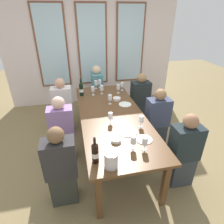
# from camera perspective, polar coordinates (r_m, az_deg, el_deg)

# --- Properties ---
(ground_plane) EXTENTS (12.00, 12.00, 0.00)m
(ground_plane) POSITION_cam_1_polar(r_m,az_deg,el_deg) (3.45, -0.12, -11.35)
(ground_plane) COLOR olive
(back_wall_with_windows) EXTENTS (4.20, 0.10, 2.90)m
(back_wall_with_windows) POSITION_cam_1_polar(r_m,az_deg,el_deg) (4.91, -5.97, 19.32)
(back_wall_with_windows) COLOR silver
(back_wall_with_windows) RESTS_ON ground
(dining_table) EXTENTS (1.00, 2.56, 0.74)m
(dining_table) POSITION_cam_1_polar(r_m,az_deg,el_deg) (3.07, -0.14, -1.57)
(dining_table) COLOR brown
(dining_table) RESTS_ON ground
(white_plate_0) EXTENTS (0.28, 0.28, 0.01)m
(white_plate_0) POSITION_cam_1_polar(r_m,az_deg,el_deg) (2.61, 4.56, -5.84)
(white_plate_0) COLOR white
(white_plate_0) RESTS_ON dining_table
(white_plate_1) EXTENTS (0.22, 0.22, 0.01)m
(white_plate_1) POSITION_cam_1_polar(r_m,az_deg,el_deg) (2.48, 9.64, -8.17)
(white_plate_1) COLOR white
(white_plate_1) RESTS_ON dining_table
(white_plate_2) EXTENTS (0.22, 0.22, 0.01)m
(white_plate_2) POSITION_cam_1_polar(r_m,az_deg,el_deg) (3.34, 3.97, 2.32)
(white_plate_2) COLOR white
(white_plate_2) RESTS_ON dining_table
(metal_pitcher) EXTENTS (0.16, 0.16, 0.19)m
(metal_pitcher) POSITION_cam_1_polar(r_m,az_deg,el_deg) (2.02, -0.27, -14.18)
(metal_pitcher) COLOR silver
(metal_pitcher) RESTS_ON dining_table
(wine_bottle_0) EXTENTS (0.08, 0.08, 0.34)m
(wine_bottle_0) POSITION_cam_1_polar(r_m,az_deg,el_deg) (3.70, -9.28, 6.82)
(wine_bottle_0) COLOR black
(wine_bottle_0) RESTS_ON dining_table
(wine_bottle_1) EXTENTS (0.08, 0.08, 0.32)m
(wine_bottle_1) POSITION_cam_1_polar(r_m,az_deg,el_deg) (2.07, -5.11, -12.22)
(wine_bottle_1) COLOR black
(wine_bottle_1) RESTS_ON dining_table
(tasting_bowl_0) EXTENTS (0.14, 0.14, 0.05)m
(tasting_bowl_0) POSITION_cam_1_polar(r_m,az_deg,el_deg) (3.50, 1.47, 4.01)
(tasting_bowl_0) COLOR white
(tasting_bowl_0) RESTS_ON dining_table
(tasting_bowl_1) EXTENTS (0.13, 0.13, 0.04)m
(tasting_bowl_1) POSITION_cam_1_polar(r_m,az_deg,el_deg) (2.41, 1.24, -8.47)
(tasting_bowl_1) COLOR white
(tasting_bowl_1) RESTS_ON dining_table
(wine_glass_0) EXTENTS (0.07, 0.07, 0.17)m
(wine_glass_0) POSITION_cam_1_polar(r_m,az_deg,el_deg) (4.03, -4.85, 8.72)
(wine_glass_0) COLOR white
(wine_glass_0) RESTS_ON dining_table
(wine_glass_1) EXTENTS (0.07, 0.07, 0.17)m
(wine_glass_1) POSITION_cam_1_polar(r_m,az_deg,el_deg) (3.31, -0.62, 4.30)
(wine_glass_1) COLOR white
(wine_glass_1) RESTS_ON dining_table
(wine_glass_2) EXTENTS (0.07, 0.07, 0.17)m
(wine_glass_2) POSITION_cam_1_polar(r_m,az_deg,el_deg) (3.92, 3.13, 8.16)
(wine_glass_2) COLOR white
(wine_glass_2) RESTS_ON dining_table
(wine_glass_3) EXTENTS (0.07, 0.07, 0.17)m
(wine_glass_3) POSITION_cam_1_polar(r_m,az_deg,el_deg) (2.26, 9.91, -8.81)
(wine_glass_3) COLOR white
(wine_glass_3) RESTS_ON dining_table
(wine_glass_4) EXTENTS (0.07, 0.07, 0.17)m
(wine_glass_4) POSITION_cam_1_polar(r_m,az_deg,el_deg) (3.71, -5.79, 6.91)
(wine_glass_4) COLOR white
(wine_glass_4) RESTS_ON dining_table
(wine_glass_5) EXTENTS (0.07, 0.07, 0.17)m
(wine_glass_5) POSITION_cam_1_polar(r_m,az_deg,el_deg) (4.07, -3.83, 8.92)
(wine_glass_5) COLOR white
(wine_glass_5) RESTS_ON dining_table
(wine_glass_6) EXTENTS (0.07, 0.07, 0.17)m
(wine_glass_6) POSITION_cam_1_polar(r_m,az_deg,el_deg) (2.68, 8.81, -2.28)
(wine_glass_6) COLOR white
(wine_glass_6) RESTS_ON dining_table
(wine_glass_7) EXTENTS (0.07, 0.07, 0.17)m
(wine_glass_7) POSITION_cam_1_polar(r_m,az_deg,el_deg) (2.26, 6.47, -8.56)
(wine_glass_7) COLOR white
(wine_glass_7) RESTS_ON dining_table
(wine_glass_8) EXTENTS (0.07, 0.07, 0.17)m
(wine_glass_8) POSITION_cam_1_polar(r_m,az_deg,el_deg) (3.75, -3.14, 7.20)
(wine_glass_8) COLOR white
(wine_glass_8) RESTS_ON dining_table
(wine_glass_9) EXTENTS (0.07, 0.07, 0.17)m
(wine_glass_9) POSITION_cam_1_polar(r_m,az_deg,el_deg) (2.73, -0.46, -1.28)
(wine_glass_9) COLOR white
(wine_glass_9) RESTS_ON dining_table
(wine_glass_10) EXTENTS (0.07, 0.07, 0.17)m
(wine_glass_10) POSITION_cam_1_polar(r_m,az_deg,el_deg) (3.78, 1.90, 7.48)
(wine_glass_10) COLOR white
(wine_glass_10) RESTS_ON dining_table
(seated_person_0) EXTENTS (0.38, 0.24, 1.11)m
(seated_person_0) POSITION_cam_1_polar(r_m,az_deg,el_deg) (3.86, -14.63, 1.58)
(seated_person_0) COLOR #313133
(seated_person_0) RESTS_ON ground
(seated_person_1) EXTENTS (0.38, 0.24, 1.11)m
(seated_person_1) POSITION_cam_1_polar(r_m,az_deg,el_deg) (4.06, 8.45, 3.57)
(seated_person_1) COLOR #263030
(seated_person_1) RESTS_ON ground
(seated_person_2) EXTENTS (0.38, 0.24, 1.11)m
(seated_person_2) POSITION_cam_1_polar(r_m,az_deg,el_deg) (3.10, -14.80, -5.54)
(seated_person_2) COLOR #342F39
(seated_person_2) RESTS_ON ground
(seated_person_3) EXTENTS (0.38, 0.24, 1.11)m
(seated_person_3) POSITION_cam_1_polar(r_m,az_deg,el_deg) (3.36, 13.47, -2.56)
(seated_person_3) COLOR #2D333A
(seated_person_3) RESTS_ON ground
(seated_person_4) EXTENTS (0.38, 0.24, 1.11)m
(seated_person_4) POSITION_cam_1_polar(r_m,az_deg,el_deg) (2.45, -15.07, -16.15)
(seated_person_4) COLOR #2F322B
(seated_person_4) RESTS_ON ground
(seated_person_5) EXTENTS (0.38, 0.24, 1.11)m
(seated_person_5) POSITION_cam_1_polar(r_m,az_deg,el_deg) (2.76, 20.84, -11.35)
(seated_person_5) COLOR #30363C
(seated_person_5) RESTS_ON ground
(seated_person_6) EXTENTS (0.24, 0.38, 1.11)m
(seated_person_6) POSITION_cam_1_polar(r_m,az_deg,el_deg) (4.58, -4.48, 6.73)
(seated_person_6) COLOR #2B2B2F
(seated_person_6) RESTS_ON ground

